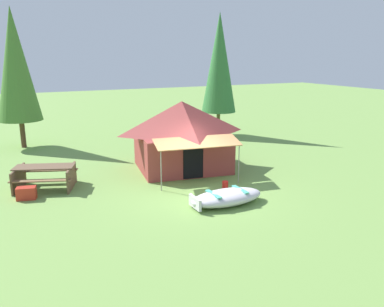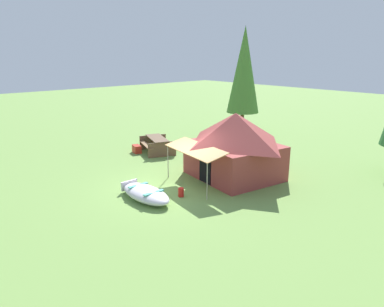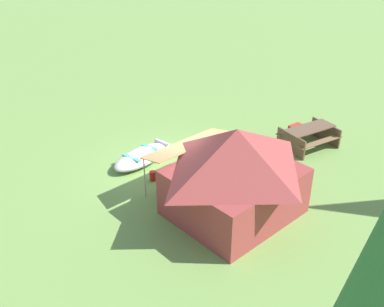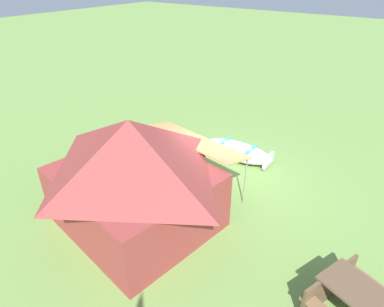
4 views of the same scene
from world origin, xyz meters
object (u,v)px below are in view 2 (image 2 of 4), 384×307
cooler_box (137,149)px  fuel_can (181,192)px  picnic_table (157,143)px  pine_tree_back_left (244,70)px  beached_rowboat (146,193)px  canvas_cabin_tent (235,144)px

cooler_box → fuel_can: size_ratio=1.80×
picnic_table → pine_tree_back_left: size_ratio=0.35×
cooler_box → fuel_can: cooler_box is taller
beached_rowboat → pine_tree_back_left: (-5.04, 11.03, 3.76)m
beached_rowboat → pine_tree_back_left: size_ratio=0.36×
picnic_table → cooler_box: 1.12m
canvas_cabin_tent → picnic_table: 5.30m
beached_rowboat → canvas_cabin_tent: bearing=84.1°
canvas_cabin_tent → fuel_can: bearing=-86.4°
fuel_can → pine_tree_back_left: (-5.66, 9.91, 3.83)m
picnic_table → pine_tree_back_left: 7.83m
fuel_can → canvas_cabin_tent: bearing=93.6°
cooler_box → fuel_can: bearing=-18.8°
canvas_cabin_tent → picnic_table: (-5.22, -0.14, -0.91)m
beached_rowboat → canvas_cabin_tent: 4.35m
canvas_cabin_tent → cooler_box: 6.09m
canvas_cabin_tent → cooler_box: size_ratio=7.71×
fuel_can → pine_tree_back_left: size_ratio=0.05×
beached_rowboat → cooler_box: 6.32m
canvas_cabin_tent → picnic_table: bearing=-178.4°
picnic_table → canvas_cabin_tent: bearing=1.6°
cooler_box → pine_tree_back_left: pine_tree_back_left is taller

